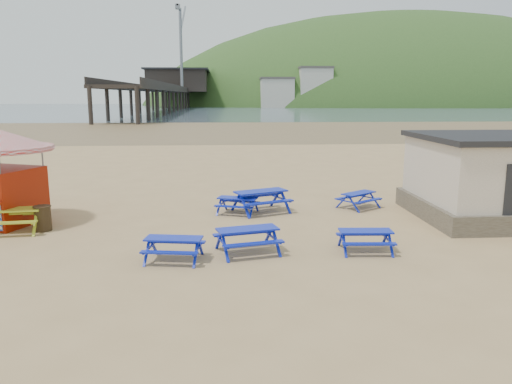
{
  "coord_description": "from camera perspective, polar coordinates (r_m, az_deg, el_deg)",
  "views": [
    {
      "loc": [
        -0.57,
        -16.89,
        4.57
      ],
      "look_at": [
        0.62,
        1.5,
        1.0
      ],
      "focal_mm": 35.0,
      "sensor_mm": 36.0,
      "label": 1
    }
  ],
  "objects": [
    {
      "name": "picnic_table_yellow",
      "position": [
        18.86,
        -26.11,
        -2.94
      ],
      "size": [
        2.08,
        1.75,
        0.81
      ],
      "rotation": [
        0.0,
        0.0,
        0.11
      ],
      "color": "#8BB914",
      "rests_on": "ground"
    },
    {
      "name": "picnic_table_blue_f",
      "position": [
        15.23,
        12.38,
        -5.47
      ],
      "size": [
        1.62,
        1.33,
        0.65
      ],
      "rotation": [
        0.0,
        0.0,
        -0.05
      ],
      "color": "#1928A0",
      "rests_on": "ground"
    },
    {
      "name": "pier",
      "position": [
        195.9,
        -8.98,
        11.1
      ],
      "size": [
        24.0,
        220.0,
        39.29
      ],
      "color": "black",
      "rests_on": "ground"
    },
    {
      "name": "picnic_table_blue_d",
      "position": [
        14.28,
        -9.36,
        -6.45
      ],
      "size": [
        1.76,
        1.5,
        0.66
      ],
      "rotation": [
        0.0,
        0.0,
        -0.15
      ],
      "color": "#1928A0",
      "rests_on": "ground"
    },
    {
      "name": "ground",
      "position": [
        17.51,
        -1.72,
        -4.17
      ],
      "size": [
        400.0,
        400.0,
        0.0
      ],
      "primitive_type": "plane",
      "color": "tan",
      "rests_on": "ground"
    },
    {
      "name": "litter_bin",
      "position": [
        18.6,
        -23.18,
        -2.76
      ],
      "size": [
        0.59,
        0.59,
        0.87
      ],
      "color": "#342613",
      "rests_on": "ground"
    },
    {
      "name": "picnic_table_blue_e",
      "position": [
        14.74,
        -0.97,
        -5.57
      ],
      "size": [
        2.09,
        1.84,
        0.75
      ],
      "rotation": [
        0.0,
        0.0,
        0.25
      ],
      "color": "#1928A0",
      "rests_on": "ground"
    },
    {
      "name": "picnic_table_blue_c",
      "position": [
        21.0,
        11.62,
        -0.92
      ],
      "size": [
        1.98,
        1.92,
        0.65
      ],
      "rotation": [
        0.0,
        0.0,
        0.62
      ],
      "color": "#1928A0",
      "rests_on": "ground"
    },
    {
      "name": "headland_town",
      "position": [
        263.08,
        16.58,
        7.36
      ],
      "size": [
        264.0,
        144.0,
        108.0
      ],
      "color": "#2D4C1E",
      "rests_on": "ground"
    },
    {
      "name": "picnic_table_blue_a",
      "position": [
        19.83,
        0.55,
        -1.07
      ],
      "size": [
        2.55,
        2.34,
        0.87
      ],
      "rotation": [
        0.0,
        0.0,
        0.4
      ],
      "color": "#1928A0",
      "rests_on": "ground"
    },
    {
      "name": "wet_sand",
      "position": [
        72.04,
        -3.27,
        7.31
      ],
      "size": [
        400.0,
        400.0,
        0.0
      ],
      "primitive_type": "plane",
      "color": "olive",
      "rests_on": "ground"
    },
    {
      "name": "picnic_table_blue_b",
      "position": [
        19.61,
        -2.12,
        -1.55
      ],
      "size": [
        1.85,
        1.66,
        0.64
      ],
      "rotation": [
        0.0,
        0.0,
        -0.33
      ],
      "color": "#1928A0",
      "rests_on": "ground"
    },
    {
      "name": "sea",
      "position": [
        186.95,
        -3.58,
        9.55
      ],
      "size": [
        400.0,
        400.0,
        0.0
      ],
      "primitive_type": "plane",
      "color": "#485A66",
      "rests_on": "ground"
    }
  ]
}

